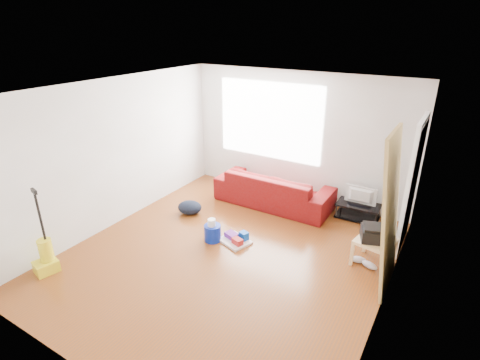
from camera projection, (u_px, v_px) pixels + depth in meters
The scene contains 13 objects.
room at pixel (236, 178), 5.34m from camera, with size 4.51×5.01×2.51m.
sofa at pixel (273, 204), 7.37m from camera, with size 2.25×0.88×0.66m, color #5F1214.
tv_stand at pixel (358, 211), 6.77m from camera, with size 0.77×0.46×0.28m.
tv at pixel (360, 196), 6.66m from camera, with size 0.56×0.07×0.32m, color black.
side_table at pixel (375, 244), 5.41m from camera, with size 0.58×0.58×0.41m.
printer at pixel (377, 233), 5.34m from camera, with size 0.51×0.45×0.22m.
bucket at pixel (213, 240), 6.14m from camera, with size 0.27×0.27×0.27m, color #0A2298.
toilet_paper at pixel (212, 230), 6.06m from camera, with size 0.13×0.13×0.12m, color white.
cleaning_tray at pixel (236, 239), 6.07m from camera, with size 0.57×0.50×0.17m.
backpack at pixel (190, 213), 7.00m from camera, with size 0.45×0.36×0.25m, color black.
sneakers at pixel (364, 262), 5.49m from camera, with size 0.45×0.23×0.10m.
vacuum at pixel (46, 257), 5.30m from camera, with size 0.33×0.36×1.26m.
door_panel at pixel (378, 283), 5.14m from camera, with size 0.04×0.86×2.15m, color tan.
Camera 1 is at (2.67, -4.04, 3.31)m, focal length 28.00 mm.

